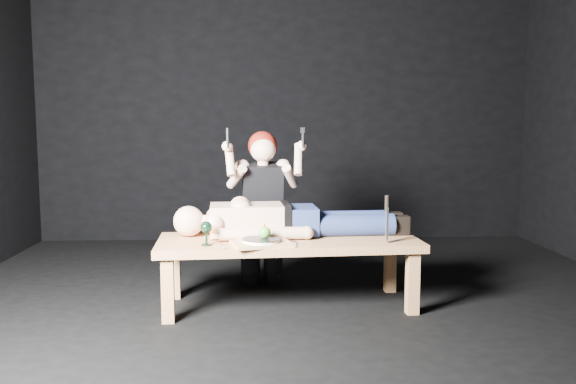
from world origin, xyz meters
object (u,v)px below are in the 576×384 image
object	(u,v)px
serving_tray	(261,243)
goblet	(206,233)
lying_man	(294,216)
carving_knife	(387,219)
table	(288,272)
kneeling_woman	(262,207)

from	to	relation	value
serving_tray	goblet	bearing A→B (deg)	178.78
lying_man	carving_knife	bearing A→B (deg)	-31.83
goblet	carving_knife	distance (m)	1.13
table	serving_tray	xyz separation A→B (m)	(-0.18, -0.20, 0.24)
table	serving_tray	bearing A→B (deg)	-134.84
table	kneeling_woman	bearing A→B (deg)	104.30
lying_man	serving_tray	bearing A→B (deg)	-126.41
goblet	kneeling_woman	bearing A→B (deg)	64.41
carving_knife	lying_man	bearing A→B (deg)	148.17
kneeling_woman	goblet	distance (m)	0.80
lying_man	table	bearing A→B (deg)	-110.47
goblet	carving_knife	size ratio (longest dim) A/B	0.50
lying_man	goblet	distance (m)	0.65
table	lying_man	xyz separation A→B (m)	(0.04, 0.14, 0.35)
table	lying_man	distance (m)	0.38
table	kneeling_woman	world-z (taller)	kneeling_woman
lying_man	goblet	size ratio (longest dim) A/B	10.91
kneeling_woman	carving_knife	xyz separation A→B (m)	(0.78, -0.70, 0.01)
serving_tray	carving_knife	bearing A→B (deg)	2.27
table	serving_tray	distance (m)	0.36
table	goblet	world-z (taller)	goblet
lying_man	kneeling_woman	distance (m)	0.45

